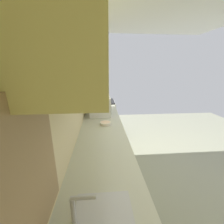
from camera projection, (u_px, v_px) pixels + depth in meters
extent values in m
plane|color=gray|center=(172.00, 177.00, 2.35)|extent=(6.70, 6.70, 0.00)
cube|color=beige|center=(74.00, 103.00, 1.86)|extent=(4.31, 0.12, 2.60)
cube|color=#E0DB7E|center=(103.00, 174.00, 1.78)|extent=(3.41, 0.60, 0.90)
cube|color=#B5B7A1|center=(102.00, 141.00, 1.64)|extent=(3.44, 0.63, 0.02)
cube|color=#332819|center=(134.00, 203.00, 1.40)|extent=(0.01, 0.01, 0.83)
cube|color=#332819|center=(126.00, 173.00, 1.80)|extent=(0.01, 0.01, 0.83)
cube|color=#332819|center=(122.00, 154.00, 2.21)|extent=(0.01, 0.01, 0.83)
cube|color=#332819|center=(118.00, 140.00, 2.61)|extent=(0.01, 0.01, 0.83)
cube|color=#332819|center=(116.00, 131.00, 3.02)|extent=(0.01, 0.01, 0.83)
cube|color=#E6DF7C|center=(85.00, 43.00, 1.33)|extent=(2.08, 0.32, 0.74)
cube|color=#997A4C|center=(33.00, 170.00, 0.58)|extent=(0.45, 0.02, 0.67)
cube|color=white|center=(31.00, 170.00, 0.58)|extent=(0.39, 0.01, 0.61)
cube|color=#B7BABF|center=(103.00, 119.00, 3.73)|extent=(0.66, 0.65, 0.92)
cube|color=black|center=(115.00, 120.00, 3.77)|extent=(0.52, 0.01, 0.51)
cube|color=black|center=(102.00, 101.00, 3.59)|extent=(0.63, 0.61, 0.02)
cube|color=#B7BABF|center=(90.00, 98.00, 3.54)|extent=(0.63, 0.04, 0.18)
cylinder|color=#38383D|center=(107.00, 102.00, 3.46)|extent=(0.11, 0.11, 0.01)
cylinder|color=#38383D|center=(106.00, 100.00, 3.73)|extent=(0.11, 0.11, 0.01)
cylinder|color=#38383D|center=(97.00, 102.00, 3.44)|extent=(0.11, 0.11, 0.01)
cylinder|color=#38383D|center=(98.00, 100.00, 3.72)|extent=(0.11, 0.11, 0.01)
cylinder|color=#B7BABF|center=(74.00, 216.00, 0.67)|extent=(0.02, 0.02, 0.22)
cylinder|color=#B7BABF|center=(83.00, 198.00, 0.64)|extent=(0.02, 0.12, 0.02)
cube|color=white|center=(100.00, 105.00, 2.59)|extent=(0.53, 0.36, 0.33)
cube|color=black|center=(110.00, 106.00, 2.56)|extent=(0.33, 0.01, 0.23)
cube|color=#2D2D33|center=(109.00, 102.00, 2.80)|extent=(0.10, 0.01, 0.23)
cylinder|color=silver|center=(105.00, 123.00, 2.11)|extent=(0.17, 0.17, 0.04)
cylinder|color=#FFD9BA|center=(105.00, 123.00, 2.11)|extent=(0.14, 0.14, 0.02)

